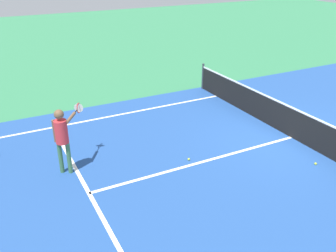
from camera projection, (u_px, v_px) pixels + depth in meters
name	position (u px, v px, depth m)	size (l,w,h in m)	color
ground_plane	(291.00, 137.00, 11.35)	(60.00, 60.00, 0.00)	#337F51
court_surface_inbounds	(291.00, 137.00, 11.35)	(10.62, 24.40, 0.00)	#234C93
line_sideline_left	(67.00, 125.00, 12.18)	(0.10, 11.89, 0.01)	white
line_service_near	(89.00, 193.00, 8.69)	(8.22, 0.10, 0.01)	white
line_center_service	(204.00, 162.00, 10.02)	(0.10, 6.40, 0.01)	white
net	(293.00, 123.00, 11.14)	(10.39, 0.09, 1.07)	#33383D
player_near	(62.00, 134.00, 9.09)	(0.99, 0.94, 1.76)	#3F7247
tennis_ball_mid_court	(189.00, 159.00, 10.07)	(0.07, 0.07, 0.07)	#CCE033
tennis_ball_near_net	(316.00, 164.00, 9.86)	(0.07, 0.07, 0.07)	#CCE033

